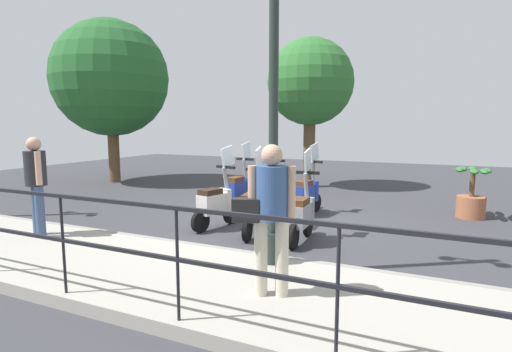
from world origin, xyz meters
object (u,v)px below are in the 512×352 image
(pedestrian_with_bag, at_px, (270,209))
(potted_palm, at_px, (471,197))
(pedestrian_distant, at_px, (36,179))
(scooter_near_1, at_px, (254,208))
(scooter_far_0, at_px, (306,193))
(scooter_far_1, at_px, (273,191))
(scooter_far_2, at_px, (239,188))
(tree_distant, at_px, (310,83))
(scooter_near_2, at_px, (216,203))
(lamp_post_near, at_px, (274,113))
(tree_large, at_px, (111,79))
(scooter_near_0, at_px, (301,214))

(pedestrian_with_bag, bearing_deg, potted_palm, -41.87)
(pedestrian_distant, bearing_deg, potted_palm, 151.97)
(scooter_near_1, distance_m, scooter_far_0, 1.93)
(pedestrian_with_bag, distance_m, pedestrian_distant, 4.28)
(scooter_far_1, bearing_deg, scooter_far_2, 75.24)
(tree_distant, relative_size, scooter_near_2, 2.93)
(scooter_near_1, bearing_deg, pedestrian_distant, 114.49)
(lamp_post_near, xyz_separation_m, scooter_near_1, (1.54, 0.98, -1.60))
(tree_large, height_order, scooter_near_0, tree_large)
(scooter_far_0, bearing_deg, scooter_near_1, -179.01)
(tree_large, distance_m, scooter_near_0, 9.35)
(tree_large, distance_m, scooter_far_2, 6.84)
(potted_palm, height_order, scooter_near_2, scooter_near_2)
(scooter_near_1, bearing_deg, scooter_near_2, 71.19)
(scooter_far_1, xyz_separation_m, scooter_far_2, (0.06, 0.86, 0.00))
(scooter_near_0, bearing_deg, tree_distant, 14.57)
(lamp_post_near, distance_m, scooter_near_1, 2.43)
(tree_distant, xyz_separation_m, scooter_near_1, (-5.66, -0.74, -2.69))
(tree_large, relative_size, scooter_near_0, 3.45)
(pedestrian_with_bag, height_order, pedestrian_distant, same)
(pedestrian_with_bag, relative_size, scooter_far_0, 1.03)
(potted_palm, distance_m, scooter_near_1, 4.70)
(scooter_near_0, xyz_separation_m, scooter_far_2, (1.89, 2.11, 0.00))
(tree_large, height_order, scooter_near_1, tree_large)
(pedestrian_with_bag, height_order, scooter_near_1, pedestrian_with_bag)
(potted_palm, bearing_deg, tree_large, 85.07)
(pedestrian_with_bag, bearing_deg, scooter_near_0, -9.65)
(pedestrian_distant, bearing_deg, scooter_near_1, 147.93)
(scooter_far_2, bearing_deg, scooter_near_0, -125.30)
(tree_distant, height_order, scooter_far_2, tree_distant)
(tree_distant, height_order, scooter_near_1, tree_distant)
(pedestrian_with_bag, distance_m, scooter_far_2, 5.05)
(potted_palm, height_order, scooter_far_2, scooter_far_2)
(lamp_post_near, distance_m, scooter_near_2, 2.96)
(scooter_near_2, relative_size, scooter_far_1, 1.00)
(scooter_far_0, bearing_deg, lamp_post_near, -157.89)
(scooter_near_2, bearing_deg, pedestrian_distant, 149.24)
(lamp_post_near, bearing_deg, scooter_far_1, 22.20)
(pedestrian_with_bag, xyz_separation_m, scooter_far_0, (4.38, 0.97, -0.60))
(lamp_post_near, distance_m, pedestrian_distant, 4.05)
(pedestrian_with_bag, bearing_deg, scooter_near_1, 8.10)
(tree_distant, relative_size, scooter_far_1, 2.93)
(pedestrian_distant, xyz_separation_m, potted_palm, (5.01, -6.48, -0.63))
(pedestrian_with_bag, distance_m, tree_distant, 8.66)
(tree_distant, relative_size, scooter_far_2, 2.93)
(tree_large, distance_m, potted_palm, 11.02)
(scooter_near_0, bearing_deg, scooter_far_1, 33.08)
(scooter_near_2, relative_size, scooter_far_2, 1.00)
(pedestrian_with_bag, xyz_separation_m, potted_palm, (5.56, -2.23, -0.63))
(lamp_post_near, height_order, scooter_near_2, lamp_post_near)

